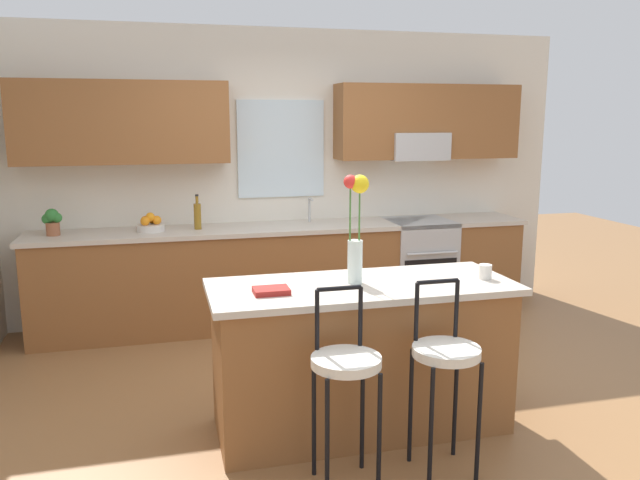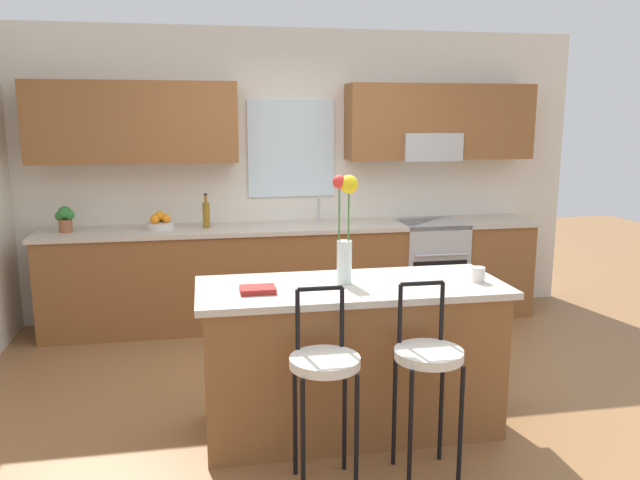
{
  "view_description": "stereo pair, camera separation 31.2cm",
  "coord_description": "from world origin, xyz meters",
  "px_view_note": "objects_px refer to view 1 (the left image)",
  "views": [
    {
      "loc": [
        -1.13,
        -3.89,
        1.9
      ],
      "look_at": [
        0.01,
        0.55,
        1.0
      ],
      "focal_mm": 35.41,
      "sensor_mm": 36.0,
      "label": 1
    },
    {
      "loc": [
        -0.83,
        -3.95,
        1.9
      ],
      "look_at": [
        0.01,
        0.55,
        1.0
      ],
      "focal_mm": 35.41,
      "sensor_mm": 36.0,
      "label": 2
    }
  ],
  "objects_px": {
    "bar_stool_near": "(346,370)",
    "bar_stool_middle": "(445,360)",
    "kitchen_island": "(361,356)",
    "mug_ceramic": "(485,272)",
    "bottle_olive_oil": "(198,215)",
    "fruit_bowl_oranges": "(150,225)",
    "potted_plant_small": "(52,221)",
    "cookbook": "(271,291)",
    "oven_range": "(418,267)",
    "flower_vase": "(356,226)"
  },
  "relations": [
    {
      "from": "bar_stool_near",
      "to": "bar_stool_middle",
      "type": "xyz_separation_m",
      "value": [
        0.55,
        0.0,
        0.0
      ]
    },
    {
      "from": "kitchen_island",
      "to": "mug_ceramic",
      "type": "distance_m",
      "value": 0.92
    },
    {
      "from": "kitchen_island",
      "to": "mug_ceramic",
      "type": "bearing_deg",
      "value": -6.16
    },
    {
      "from": "bottle_olive_oil",
      "to": "fruit_bowl_oranges",
      "type": "bearing_deg",
      "value": 179.64
    },
    {
      "from": "potted_plant_small",
      "to": "bottle_olive_oil",
      "type": "bearing_deg",
      "value": -0.01
    },
    {
      "from": "bar_stool_near",
      "to": "bar_stool_middle",
      "type": "height_order",
      "value": "same"
    },
    {
      "from": "cookbook",
      "to": "potted_plant_small",
      "type": "distance_m",
      "value": 2.65
    },
    {
      "from": "oven_range",
      "to": "bar_stool_near",
      "type": "relative_size",
      "value": 0.88
    },
    {
      "from": "bottle_olive_oil",
      "to": "potted_plant_small",
      "type": "xyz_separation_m",
      "value": [
        -1.2,
        0.0,
        0.0
      ]
    },
    {
      "from": "bottle_olive_oil",
      "to": "flower_vase",
      "type": "bearing_deg",
      "value": -69.41
    },
    {
      "from": "mug_ceramic",
      "to": "fruit_bowl_oranges",
      "type": "distance_m",
      "value": 2.98
    },
    {
      "from": "bar_stool_near",
      "to": "potted_plant_small",
      "type": "distance_m",
      "value": 3.25
    },
    {
      "from": "bar_stool_middle",
      "to": "flower_vase",
      "type": "distance_m",
      "value": 0.92
    },
    {
      "from": "mug_ceramic",
      "to": "bottle_olive_oil",
      "type": "xyz_separation_m",
      "value": [
        -1.59,
        2.21,
        0.08
      ]
    },
    {
      "from": "mug_ceramic",
      "to": "cookbook",
      "type": "distance_m",
      "value": 1.33
    },
    {
      "from": "cookbook",
      "to": "potted_plant_small",
      "type": "bearing_deg",
      "value": 123.52
    },
    {
      "from": "cookbook",
      "to": "potted_plant_small",
      "type": "xyz_separation_m",
      "value": [
        -1.46,
        2.2,
        0.11
      ]
    },
    {
      "from": "bar_stool_near",
      "to": "mug_ceramic",
      "type": "distance_m",
      "value": 1.2
    },
    {
      "from": "kitchen_island",
      "to": "cookbook",
      "type": "xyz_separation_m",
      "value": [
        -0.56,
        -0.08,
        0.47
      ]
    },
    {
      "from": "flower_vase",
      "to": "cookbook",
      "type": "relative_size",
      "value": 3.24
    },
    {
      "from": "mug_ceramic",
      "to": "flower_vase",
      "type": "bearing_deg",
      "value": 172.56
    },
    {
      "from": "bar_stool_near",
      "to": "bottle_olive_oil",
      "type": "bearing_deg",
      "value": 101.55
    },
    {
      "from": "kitchen_island",
      "to": "potted_plant_small",
      "type": "bearing_deg",
      "value": 133.56
    },
    {
      "from": "bar_stool_middle",
      "to": "mug_ceramic",
      "type": "xyz_separation_m",
      "value": [
        0.49,
        0.5,
        0.33
      ]
    },
    {
      "from": "bar_stool_middle",
      "to": "bottle_olive_oil",
      "type": "height_order",
      "value": "bottle_olive_oil"
    },
    {
      "from": "fruit_bowl_oranges",
      "to": "bar_stool_near",
      "type": "bearing_deg",
      "value": -70.53
    },
    {
      "from": "oven_range",
      "to": "mug_ceramic",
      "type": "distance_m",
      "value": 2.3
    },
    {
      "from": "bar_stool_middle",
      "to": "potted_plant_small",
      "type": "bearing_deg",
      "value": 130.34
    },
    {
      "from": "bar_stool_middle",
      "to": "bottle_olive_oil",
      "type": "distance_m",
      "value": 2.95
    },
    {
      "from": "mug_ceramic",
      "to": "bottle_olive_oil",
      "type": "distance_m",
      "value": 2.72
    },
    {
      "from": "kitchen_island",
      "to": "cookbook",
      "type": "bearing_deg",
      "value": -172.26
    },
    {
      "from": "kitchen_island",
      "to": "cookbook",
      "type": "relative_size",
      "value": 9.14
    },
    {
      "from": "mug_ceramic",
      "to": "fruit_bowl_oranges",
      "type": "relative_size",
      "value": 0.38
    },
    {
      "from": "flower_vase",
      "to": "cookbook",
      "type": "bearing_deg",
      "value": -169.37
    },
    {
      "from": "oven_range",
      "to": "kitchen_island",
      "type": "height_order",
      "value": "same"
    },
    {
      "from": "oven_range",
      "to": "mug_ceramic",
      "type": "xyz_separation_m",
      "value": [
        -0.51,
        -2.19,
        0.51
      ]
    },
    {
      "from": "flower_vase",
      "to": "fruit_bowl_oranges",
      "type": "bearing_deg",
      "value": 119.56
    },
    {
      "from": "flower_vase",
      "to": "mug_ceramic",
      "type": "bearing_deg",
      "value": -7.44
    },
    {
      "from": "fruit_bowl_oranges",
      "to": "bottle_olive_oil",
      "type": "bearing_deg",
      "value": -0.36
    },
    {
      "from": "flower_vase",
      "to": "potted_plant_small",
      "type": "relative_size",
      "value": 2.86
    },
    {
      "from": "bar_stool_near",
      "to": "mug_ceramic",
      "type": "bearing_deg",
      "value": 25.55
    },
    {
      "from": "oven_range",
      "to": "bar_stool_middle",
      "type": "bearing_deg",
      "value": -110.35
    },
    {
      "from": "mug_ceramic",
      "to": "oven_range",
      "type": "bearing_deg",
      "value": 76.96
    },
    {
      "from": "mug_ceramic",
      "to": "fruit_bowl_oranges",
      "type": "bearing_deg",
      "value": 132.05
    },
    {
      "from": "flower_vase",
      "to": "cookbook",
      "type": "distance_m",
      "value": 0.63
    },
    {
      "from": "bar_stool_near",
      "to": "cookbook",
      "type": "height_order",
      "value": "bar_stool_near"
    },
    {
      "from": "kitchen_island",
      "to": "bar_stool_near",
      "type": "xyz_separation_m",
      "value": [
        -0.27,
        -0.58,
        0.17
      ]
    },
    {
      "from": "oven_range",
      "to": "fruit_bowl_oranges",
      "type": "height_order",
      "value": "fruit_bowl_oranges"
    },
    {
      "from": "oven_range",
      "to": "flower_vase",
      "type": "bearing_deg",
      "value": -122.12
    },
    {
      "from": "kitchen_island",
      "to": "potted_plant_small",
      "type": "xyz_separation_m",
      "value": [
        -2.02,
        2.13,
        0.58
      ]
    }
  ]
}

